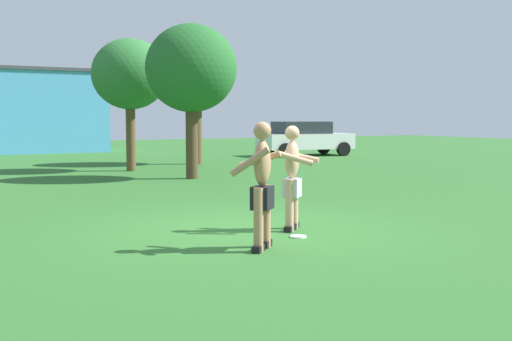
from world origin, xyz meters
The scene contains 9 objects.
ground_plane centered at (0.00, 0.00, 0.00)m, with size 80.00×80.00×0.00m, color #2D6628.
player_near centered at (-0.59, -1.36, 0.89)m, with size 0.79×0.72×1.70m.
player_in_gray centered at (0.55, -0.31, 0.85)m, with size 0.79×0.72×1.63m.
frisbee centered at (0.29, -0.88, 0.01)m, with size 0.24×0.24×0.03m, color white.
car_white_mid_lot centered at (11.43, 15.93, 0.82)m, with size 4.43×2.31×1.58m.
outbuilding_behind_lot centered at (0.10, 25.21, 2.11)m, with size 8.99×4.22×4.20m.
tree_left_field centered at (1.79, 11.63, 3.14)m, with size 2.48×2.48×4.33m.
tree_right_field centered at (4.95, 13.42, 3.48)m, with size 2.73×2.73×5.01m.
tree_behind_players centered at (2.49, 8.18, 3.12)m, with size 2.60×2.60×4.41m.
Camera 1 is at (-4.67, -8.58, 1.74)m, focal length 44.38 mm.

